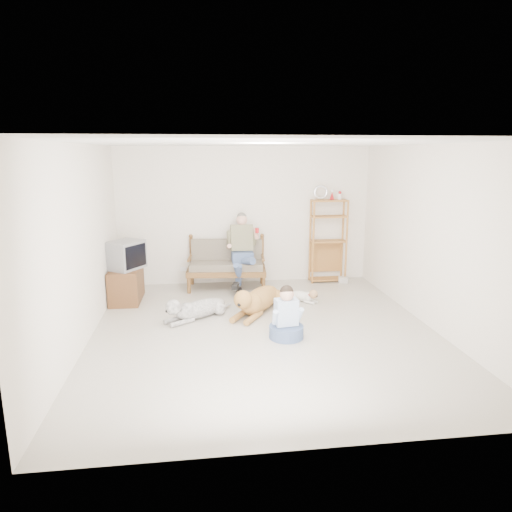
{
  "coord_description": "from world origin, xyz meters",
  "views": [
    {
      "loc": [
        -0.93,
        -6.22,
        2.57
      ],
      "look_at": [
        -0.0,
        1.0,
        0.92
      ],
      "focal_mm": 32.0,
      "sensor_mm": 36.0,
      "label": 1
    }
  ],
  "objects": [
    {
      "name": "crt_tv",
      "position": [
        -2.19,
        1.71,
        0.84
      ],
      "size": [
        0.72,
        0.75,
        0.49
      ],
      "rotation": [
        0.0,
        0.0,
        -0.59
      ],
      "color": "gray",
      "rests_on": "tv_stand"
    },
    {
      "name": "terrier",
      "position": [
        0.91,
        1.3,
        0.11
      ],
      "size": [
        0.5,
        0.53,
        0.25
      ],
      "rotation": [
        0.0,
        0.0,
        0.73
      ],
      "color": "white",
      "rests_on": "ground"
    },
    {
      "name": "wall_back",
      "position": [
        0.0,
        2.75,
        1.35
      ],
      "size": [
        5.0,
        0.0,
        5.0
      ],
      "primitive_type": "plane",
      "rotation": [
        1.57,
        0.0,
        0.0
      ],
      "color": "silver",
      "rests_on": "ground"
    },
    {
      "name": "ceiling",
      "position": [
        0.0,
        0.0,
        2.7
      ],
      "size": [
        5.5,
        5.5,
        0.0
      ],
      "primitive_type": "plane",
      "rotation": [
        3.14,
        0.0,
        0.0
      ],
      "color": "white",
      "rests_on": "ground"
    },
    {
      "name": "loveseat",
      "position": [
        -0.41,
        2.36,
        0.49
      ],
      "size": [
        1.56,
        0.83,
        0.95
      ],
      "rotation": [
        0.0,
        0.0,
        -0.09
      ],
      "color": "brown",
      "rests_on": "ground"
    },
    {
      "name": "shaggy_dog",
      "position": [
        -1.02,
        0.69,
        0.16
      ],
      "size": [
        1.13,
        0.88,
        0.4
      ],
      "rotation": [
        0.0,
        0.0,
        -0.97
      ],
      "color": "white",
      "rests_on": "ground"
    },
    {
      "name": "book_stack",
      "position": [
        1.96,
        2.39,
        0.06
      ],
      "size": [
        0.22,
        0.18,
        0.12
      ],
      "primitive_type": "cube",
      "rotation": [
        0.0,
        0.0,
        -0.26
      ],
      "color": "silver",
      "rests_on": "ground"
    },
    {
      "name": "floor",
      "position": [
        0.0,
        0.0,
        0.0
      ],
      "size": [
        5.5,
        5.5,
        0.0
      ],
      "primitive_type": "plane",
      "color": "#BCB6A5",
      "rests_on": "ground"
    },
    {
      "name": "wall_outlet",
      "position": [
        -1.25,
        2.73,
        0.3
      ],
      "size": [
        0.12,
        0.02,
        0.08
      ],
      "primitive_type": "cube",
      "color": "white",
      "rests_on": "ground"
    },
    {
      "name": "golden_retriever",
      "position": [
        -0.01,
        0.87,
        0.21
      ],
      "size": [
        1.01,
        1.5,
        0.51
      ],
      "rotation": [
        0.0,
        0.0,
        -0.57
      ],
      "color": "#AB6F3B",
      "rests_on": "ground"
    },
    {
      "name": "man",
      "position": [
        -0.13,
        2.15,
        0.67
      ],
      "size": [
        0.56,
        0.79,
        1.29
      ],
      "color": "#43567B",
      "rests_on": "loveseat"
    },
    {
      "name": "wall_front",
      "position": [
        0.0,
        -2.75,
        1.35
      ],
      "size": [
        5.0,
        0.0,
        5.0
      ],
      "primitive_type": "plane",
      "rotation": [
        -1.57,
        0.0,
        0.0
      ],
      "color": "silver",
      "rests_on": "ground"
    },
    {
      "name": "child",
      "position": [
        0.27,
        -0.24,
        0.28
      ],
      "size": [
        0.49,
        0.49,
        0.77
      ],
      "rotation": [
        0.0,
        0.0,
        0.13
      ],
      "color": "#43567B",
      "rests_on": "ground"
    },
    {
      "name": "wall_left",
      "position": [
        -2.5,
        0.0,
        1.35
      ],
      "size": [
        0.0,
        5.5,
        5.5
      ],
      "primitive_type": "plane",
      "rotation": [
        1.57,
        0.0,
        1.57
      ],
      "color": "silver",
      "rests_on": "ground"
    },
    {
      "name": "etagere",
      "position": [
        1.66,
        2.55,
        0.86
      ],
      "size": [
        0.74,
        0.32,
        1.96
      ],
      "color": "#A06932",
      "rests_on": "ground"
    },
    {
      "name": "wall_right",
      "position": [
        2.5,
        0.0,
        1.35
      ],
      "size": [
        0.0,
        5.5,
        5.5
      ],
      "primitive_type": "plane",
      "rotation": [
        1.57,
        0.0,
        -1.57
      ],
      "color": "silver",
      "rests_on": "ground"
    },
    {
      "name": "tv_stand",
      "position": [
        -2.23,
        1.76,
        0.3
      ],
      "size": [
        0.52,
        0.91,
        0.6
      ],
      "rotation": [
        0.0,
        0.0,
        -0.02
      ],
      "color": "brown",
      "rests_on": "ground"
    }
  ]
}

